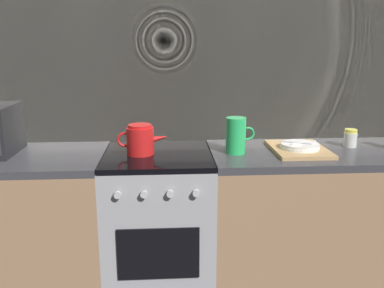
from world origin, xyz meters
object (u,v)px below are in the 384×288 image
at_px(kettle, 140,140).
at_px(dish_pile, 299,148).
at_px(pitcher, 236,135).
at_px(stove_unit, 159,228).
at_px(spice_jar, 350,138).

relative_size(kettle, dish_pile, 0.71).
relative_size(kettle, pitcher, 1.42).
bearing_deg(stove_unit, pitcher, -2.86).
distance_m(kettle, dish_pile, 0.89).
distance_m(stove_unit, dish_pile, 0.93).
bearing_deg(pitcher, kettle, 178.56).
relative_size(dish_pile, spice_jar, 3.81).
distance_m(stove_unit, spice_jar, 1.24).
bearing_deg(spice_jar, kettle, -176.03).
relative_size(pitcher, spice_jar, 1.90).
height_order(pitcher, dish_pile, pitcher).
bearing_deg(kettle, pitcher, -1.44).
bearing_deg(dish_pile, kettle, -179.65).
height_order(stove_unit, spice_jar, spice_jar).
xyz_separation_m(kettle, spice_jar, (1.22, 0.08, -0.03)).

